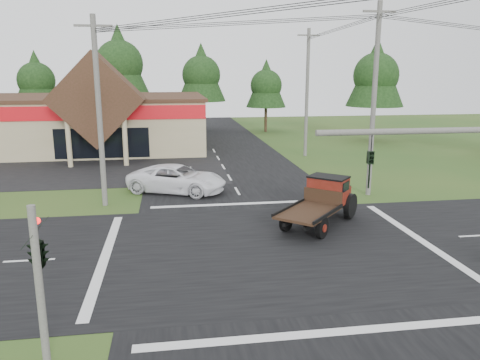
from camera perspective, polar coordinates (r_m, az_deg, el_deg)
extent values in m
plane|color=#284C1B|center=(20.71, 3.65, -8.24)|extent=(120.00, 120.00, 0.00)
cube|color=black|center=(20.71, 3.65, -8.21)|extent=(12.00, 120.00, 0.02)
cube|color=black|center=(20.71, 3.65, -8.21)|extent=(120.00, 12.00, 0.02)
cube|color=black|center=(39.82, -22.68, 1.18)|extent=(28.00, 14.00, 0.02)
cube|color=tan|center=(50.52, -22.19, 6.40)|extent=(30.00, 15.00, 5.00)
cube|color=#392817|center=(50.33, -22.44, 9.28)|extent=(30.40, 15.40, 0.30)
cube|color=#B50D14|center=(43.10, -24.67, 7.34)|extent=(30.00, 0.12, 1.20)
cube|color=#392817|center=(40.83, -16.98, 9.39)|extent=(7.78, 4.00, 7.78)
cylinder|color=tan|center=(39.86, -20.15, 4.31)|extent=(0.40, 0.40, 4.00)
cylinder|color=tan|center=(39.21, -13.83, 4.59)|extent=(0.40, 0.40, 4.00)
cube|color=black|center=(42.17, -16.46, 4.32)|extent=(8.00, 0.08, 2.60)
cylinder|color=#595651|center=(13.77, 25.40, 5.51)|extent=(8.00, 0.16, 0.16)
imported|color=black|center=(12.71, 15.55, 1.19)|extent=(0.16, 0.20, 1.00)
cylinder|color=#595651|center=(12.97, -23.23, -12.23)|extent=(0.20, 0.20, 4.40)
imported|color=black|center=(12.62, -23.62, -5.65)|extent=(0.53, 2.48, 1.00)
sphere|color=#FF0C0C|center=(12.70, -23.53, -4.58)|extent=(0.18, 0.18, 0.18)
cylinder|color=#595651|center=(27.22, -16.79, 7.74)|extent=(0.30, 0.30, 10.50)
cube|color=#595651|center=(27.23, -17.46, 17.52)|extent=(2.00, 0.12, 0.12)
cylinder|color=#595651|center=(29.52, 16.00, 9.14)|extent=(0.30, 0.30, 11.50)
cube|color=#595651|center=(29.66, 16.65, 19.10)|extent=(2.00, 0.12, 0.12)
cylinder|color=#595651|center=(42.66, 8.16, 10.35)|extent=(0.30, 0.30, 11.20)
cube|color=#595651|center=(42.73, 8.39, 17.06)|extent=(2.00, 0.12, 0.12)
cylinder|color=#332316|center=(63.15, -23.19, 6.77)|extent=(0.36, 0.36, 3.50)
cone|color=black|center=(62.89, -23.61, 11.34)|extent=(5.60, 5.60, 6.60)
sphere|color=black|center=(62.89, -23.58, 11.07)|extent=(4.40, 4.40, 4.40)
cylinder|color=#332316|center=(60.36, -14.18, 7.68)|extent=(0.36, 0.36, 4.55)
cone|color=black|center=(60.15, -14.54, 13.91)|extent=(7.28, 7.28, 8.58)
sphere|color=black|center=(60.14, -14.52, 13.54)|extent=(5.72, 5.72, 5.72)
cylinder|color=#332316|center=(61.25, -4.65, 7.77)|extent=(0.36, 0.36, 3.85)
cone|color=black|center=(60.99, -4.74, 12.98)|extent=(6.16, 6.16, 7.26)
sphere|color=black|center=(60.99, -4.74, 12.67)|extent=(4.84, 4.84, 4.84)
cylinder|color=#332316|center=(60.38, 3.15, 7.39)|extent=(0.36, 0.36, 3.15)
cone|color=black|center=(60.11, 3.21, 11.70)|extent=(5.04, 5.04, 5.94)
sphere|color=black|center=(60.11, 3.20, 11.44)|extent=(3.96, 3.96, 3.96)
cylinder|color=#332316|center=(53.93, 15.89, 6.61)|extent=(0.36, 0.36, 3.85)
cone|color=black|center=(53.64, 16.26, 12.51)|extent=(6.16, 6.16, 7.26)
sphere|color=black|center=(53.64, 16.24, 12.16)|extent=(4.84, 4.84, 4.84)
imported|color=white|center=(30.03, -7.66, 0.15)|extent=(6.85, 5.16, 1.73)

